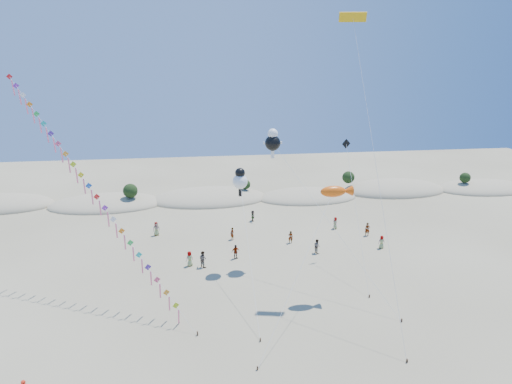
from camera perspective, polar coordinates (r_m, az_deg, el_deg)
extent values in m
ellipsoid|color=gray|center=(76.75, -30.92, -1.69)|extent=(16.00, 8.80, 3.60)
ellipsoid|color=gray|center=(70.67, -19.33, -1.64)|extent=(17.60, 9.68, 3.00)
ellipsoid|color=#153312|center=(70.43, -19.39, -1.00)|extent=(14.08, 6.34, 0.70)
ellipsoid|color=gray|center=(69.92, -6.27, -0.97)|extent=(19.00, 10.45, 3.40)
ellipsoid|color=#153312|center=(69.64, -6.30, -0.24)|extent=(15.20, 6.84, 0.76)
ellipsoid|color=gray|center=(70.83, 6.81, -0.76)|extent=(16.40, 9.02, 2.80)
ellipsoid|color=#153312|center=(70.61, 6.83, -0.16)|extent=(13.12, 5.90, 0.66)
ellipsoid|color=gray|center=(77.98, 17.91, 0.15)|extent=(18.00, 9.90, 3.80)
ellipsoid|color=#153312|center=(77.71, 17.98, 0.89)|extent=(14.40, 6.48, 0.72)
ellipsoid|color=gray|center=(85.20, 28.00, 0.34)|extent=(16.80, 9.24, 3.00)
ellipsoid|color=#153312|center=(85.00, 28.07, 0.87)|extent=(13.44, 6.05, 0.67)
sphere|color=black|center=(68.13, -16.41, 0.15)|extent=(2.20, 2.20, 2.20)
sphere|color=black|center=(69.79, -1.41, 1.01)|extent=(1.60, 1.60, 1.60)
sphere|color=black|center=(75.22, 12.22, 1.93)|extent=(2.10, 2.10, 2.10)
sphere|color=black|center=(82.05, 26.10, 1.72)|extent=(1.80, 1.80, 1.80)
cube|color=#3F2D1E|center=(36.45, -7.81, -18.18)|extent=(0.12, 0.12, 0.35)
cylinder|color=silver|center=(41.07, -20.84, -0.05)|extent=(17.63, 16.90, 19.81)
cube|color=#ACD018|center=(36.94, -10.64, -14.65)|extent=(1.11, 0.44, 1.17)
cube|color=pink|center=(37.55, -10.26, -16.04)|extent=(0.19, 0.45, 1.55)
cube|color=orange|center=(37.20, -11.87, -12.97)|extent=(1.11, 0.44, 1.17)
cube|color=pink|center=(37.77, -11.48, -14.38)|extent=(0.19, 0.45, 1.55)
cube|color=#E34773|center=(37.50, -13.06, -11.32)|extent=(1.11, 0.44, 1.17)
cube|color=pink|center=(38.04, -12.66, -12.74)|extent=(0.19, 0.45, 1.55)
cube|color=#4F279C|center=(37.85, -14.21, -9.69)|extent=(1.11, 0.44, 1.17)
cube|color=pink|center=(38.36, -13.82, -11.13)|extent=(0.19, 0.45, 1.55)
cube|color=#18B5A9|center=(38.24, -15.33, -8.08)|extent=(1.11, 0.44, 1.17)
cube|color=pink|center=(38.72, -14.93, -9.53)|extent=(0.19, 0.45, 1.55)
cube|color=green|center=(38.68, -16.42, -6.51)|extent=(1.11, 0.44, 1.17)
cube|color=pink|center=(39.12, -16.02, -7.96)|extent=(0.19, 0.45, 1.55)
cube|color=orange|center=(39.15, -17.48, -4.97)|extent=(1.11, 0.44, 1.17)
cube|color=pink|center=(39.57, -17.08, -6.43)|extent=(0.19, 0.45, 1.55)
cube|color=white|center=(39.67, -18.51, -3.47)|extent=(1.11, 0.44, 1.17)
cube|color=pink|center=(40.06, -18.10, -4.92)|extent=(0.19, 0.45, 1.55)
cube|color=purple|center=(40.23, -19.51, -2.01)|extent=(1.11, 0.44, 1.17)
cube|color=pink|center=(40.58, -19.10, -3.46)|extent=(0.19, 0.45, 1.55)
cube|color=red|center=(40.82, -20.47, -0.59)|extent=(1.11, 0.44, 1.17)
cube|color=pink|center=(41.15, -20.06, -2.03)|extent=(0.19, 0.45, 1.55)
cube|color=blue|center=(41.45, -21.41, 0.79)|extent=(1.11, 0.44, 1.17)
cube|color=pink|center=(41.75, -21.00, -0.64)|extent=(0.19, 0.45, 1.55)
cube|color=yellow|center=(42.12, -22.32, 2.12)|extent=(1.11, 0.44, 1.17)
cube|color=pink|center=(42.38, -21.91, 0.71)|extent=(0.19, 0.45, 1.55)
cube|color=#ACD018|center=(42.81, -23.20, 3.42)|extent=(1.11, 0.44, 1.17)
cube|color=pink|center=(43.05, -22.79, 2.02)|extent=(0.19, 0.45, 1.55)
cube|color=orange|center=(43.54, -24.05, 4.67)|extent=(1.11, 0.44, 1.17)
cube|color=pink|center=(43.75, -23.64, 3.29)|extent=(0.19, 0.45, 1.55)
cube|color=#E34773|center=(44.30, -24.88, 5.87)|extent=(1.11, 0.44, 1.17)
cube|color=pink|center=(44.48, -24.48, 4.51)|extent=(0.19, 0.45, 1.55)
cube|color=#4F279C|center=(45.08, -25.69, 7.04)|extent=(1.11, 0.44, 1.17)
cube|color=pink|center=(45.24, -25.28, 5.70)|extent=(0.19, 0.45, 1.55)
cube|color=#18B5A9|center=(45.89, -26.47, 8.16)|extent=(1.11, 0.44, 1.17)
cube|color=pink|center=(46.02, -26.06, 6.84)|extent=(0.19, 0.45, 1.55)
cube|color=green|center=(46.73, -27.23, 9.24)|extent=(1.11, 0.44, 1.17)
cube|color=pink|center=(46.84, -26.82, 7.94)|extent=(0.19, 0.45, 1.55)
cube|color=orange|center=(47.59, -27.96, 10.28)|extent=(1.11, 0.44, 1.17)
cube|color=pink|center=(47.67, -27.56, 9.01)|extent=(0.19, 0.45, 1.55)
cube|color=white|center=(48.47, -28.67, 11.29)|extent=(1.11, 0.44, 1.17)
cube|color=pink|center=(48.53, -28.27, 10.03)|extent=(0.19, 0.45, 1.55)
cube|color=purple|center=(49.38, -29.36, 12.25)|extent=(1.11, 0.44, 1.17)
cube|color=pink|center=(49.41, -28.97, 11.02)|extent=(0.19, 0.45, 1.55)
cube|color=red|center=(50.30, -30.03, 13.18)|extent=(1.11, 0.44, 1.17)
cube|color=pink|center=(50.32, -29.64, 11.97)|extent=(0.19, 0.45, 1.55)
cube|color=#3F2D1E|center=(32.88, 0.19, -22.44)|extent=(0.10, 0.10, 0.30)
cylinder|color=silver|center=(35.15, 5.84, -10.36)|extent=(8.37, 10.15, 10.00)
ellipsoid|color=#E7550C|center=(38.98, 10.25, 0.07)|extent=(2.35, 1.03, 1.03)
cone|color=#E7550C|center=(39.40, 12.07, 0.15)|extent=(0.94, 0.94, 0.94)
cube|color=#3F2D1E|center=(35.50, 0.58, -19.11)|extent=(0.10, 0.10, 0.30)
cylinder|color=silver|center=(39.14, -0.96, -7.85)|extent=(0.06, 13.72, 9.41)
sphere|color=white|center=(43.99, -2.13, 1.40)|extent=(1.54, 1.54, 1.54)
sphere|color=black|center=(43.76, -2.14, 2.57)|extent=(1.03, 1.03, 1.03)
cube|color=black|center=(44.31, -2.12, -0.07)|extent=(0.35, 0.18, 0.80)
cube|color=#3F2D1E|center=(39.70, 18.86, -15.87)|extent=(0.10, 0.10, 0.30)
cylinder|color=silver|center=(41.12, 9.89, -4.10)|extent=(8.73, 14.06, 13.10)
sphere|color=black|center=(44.96, 2.24, 6.55)|extent=(1.64, 1.64, 1.64)
sphere|color=white|center=(44.80, 2.25, 7.78)|extent=(1.06, 1.06, 1.06)
cube|color=white|center=(45.18, 2.22, 5.02)|extent=(0.35, 0.18, 0.80)
cube|color=white|center=(44.84, 1.35, 6.53)|extent=(0.60, 0.15, 0.25)
cube|color=white|center=(45.09, 3.12, 6.56)|extent=(0.60, 0.15, 0.25)
cube|color=#3F2D1E|center=(35.27, 19.49, -20.45)|extent=(0.10, 0.10, 0.30)
cylinder|color=silver|center=(35.78, 15.86, 2.36)|extent=(0.53, 14.24, 24.96)
cube|color=#DBA00B|center=(41.50, 12.77, 21.81)|extent=(2.44, 0.99, 0.86)
cube|color=black|center=(41.52, 12.76, 21.80)|extent=(2.36, 0.60, 0.19)
cube|color=#3F2D1E|center=(42.44, 14.88, -13.27)|extent=(0.10, 0.10, 0.30)
cylinder|color=silver|center=(44.72, 13.29, -2.93)|extent=(0.90, 11.01, 12.62)
cube|color=black|center=(48.29, 11.93, 6.32)|extent=(1.06, 0.31, 1.09)
imported|color=slate|center=(46.75, -7.11, -8.87)|extent=(1.11, 1.12, 1.82)
imported|color=slate|center=(47.20, -8.84, -8.78)|extent=(0.98, 0.87, 1.67)
imported|color=slate|center=(48.39, -2.75, -7.96)|extent=(1.04, 0.72, 1.64)
imported|color=slate|center=(53.44, -3.20, -5.58)|extent=(0.62, 0.68, 1.57)
imported|color=slate|center=(50.19, 8.12, -7.17)|extent=(0.87, 0.98, 1.68)
imported|color=slate|center=(52.61, 4.63, -5.99)|extent=(0.62, 0.46, 1.54)
imported|color=slate|center=(57.82, 10.53, -4.09)|extent=(0.54, 0.80, 1.60)
imported|color=slate|center=(56.14, -13.15, -4.78)|extent=(1.01, 0.82, 1.78)
imported|color=slate|center=(53.08, 16.40, -6.42)|extent=(0.80, 0.55, 1.57)
imported|color=slate|center=(56.37, 14.63, -4.84)|extent=(0.71, 0.57, 1.71)
imported|color=slate|center=(59.59, -0.43, -3.20)|extent=(0.61, 1.47, 1.54)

